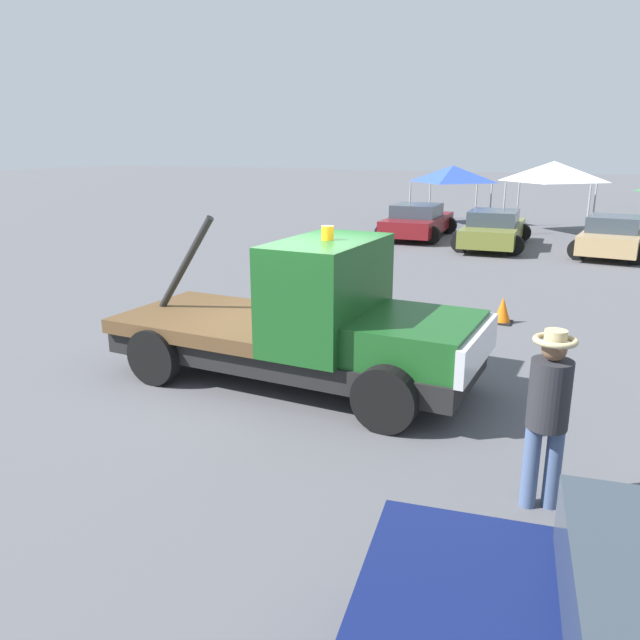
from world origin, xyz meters
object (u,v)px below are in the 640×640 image
Objects in this scene: parked_car_olive at (493,229)px; canopy_tent_white at (554,171)px; traffic_cone at (503,311)px; tow_truck at (312,325)px; canopy_tent_blue at (453,174)px; parked_car_tan at (613,237)px; parked_car_maroon at (417,221)px; person_near_truck at (548,406)px.

canopy_tent_white is (1.25, 5.02, 1.86)m from parked_car_olive.
tow_truck is at bearing -111.74° from traffic_cone.
canopy_tent_blue is 17.09m from traffic_cone.
parked_car_tan is at bearing -62.22° from canopy_tent_white.
canopy_tent_blue is at bearing 109.19° from traffic_cone.
tow_truck is 1.14× the size of parked_car_olive.
parked_car_maroon is 1.47× the size of canopy_tent_white.
canopy_tent_blue is 5.57× the size of traffic_cone.
parked_car_maroon is 5.23m from canopy_tent_blue.
tow_truck reaches higher than parked_car_maroon.
parked_car_tan is at bearing -40.32° from canopy_tent_blue.
parked_car_olive is at bearing 90.94° from tow_truck.
tow_truck is 19.94m from canopy_tent_white.
canopy_tent_blue reaches higher than person_near_truck.
traffic_cone is at bearing 174.06° from parked_car_tan.
parked_car_tan is 7.81× the size of traffic_cone.
traffic_cone is (1.09, -15.02, -2.26)m from canopy_tent_white.
parked_car_maroon is 1.56× the size of canopy_tent_blue.
traffic_cone is (5.58, -16.02, -2.03)m from canopy_tent_blue.
parked_car_olive is (3.20, -1.05, -0.00)m from parked_car_maroon.
tow_truck is at bearing 169.76° from parked_car_tan.
parked_car_maroon is 0.95× the size of parked_car_olive.
parked_car_maroon is 1.11× the size of parked_car_tan.
parked_car_maroon is 8.68× the size of traffic_cone.
tow_truck is 5.25m from traffic_cone.
traffic_cone is (-1.72, 6.78, -0.86)m from person_near_truck.
canopy_tent_blue is at bearing 52.84° from parked_car_tan.
person_near_truck is 17.27m from parked_car_olive.
traffic_cone is (2.34, -10.00, -0.40)m from parked_car_olive.
canopy_tent_blue reaches higher than tow_truck.
canopy_tent_white is (-2.68, 5.08, 1.87)m from parked_car_tan.
parked_car_tan is 10.08m from traffic_cone.
person_near_truck is 0.37× the size of parked_car_olive.
canopy_tent_white reaches higher than parked_car_tan.
parked_car_tan is at bearing 80.91° from traffic_cone.
person_near_truck is 19.26m from parked_car_maroon.
canopy_tent_white reaches higher than parked_car_maroon.
canopy_tent_blue is (-3.65, 20.86, 1.33)m from tow_truck.
parked_car_olive is at bearing 170.36° from person_near_truck.
tow_truck is at bearing -171.59° from parked_car_maroon.
parked_car_tan is (3.93, -0.06, -0.00)m from parked_car_olive.
parked_car_olive is 10.28m from traffic_cone.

